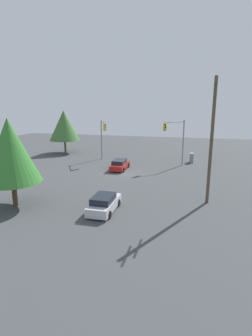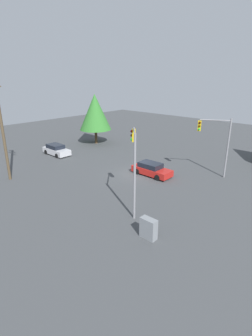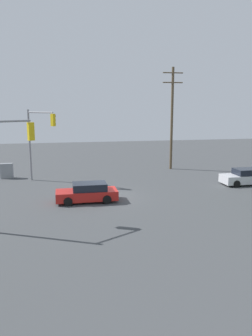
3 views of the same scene
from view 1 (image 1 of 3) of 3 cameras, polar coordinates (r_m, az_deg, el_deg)
ground_plane at (r=34.36m, az=-0.71°, el=-0.92°), size 80.00×80.00×0.00m
sedan_silver at (r=21.94m, az=-4.80°, el=-7.70°), size 4.24×1.91×1.41m
sedan_red at (r=35.72m, az=-1.36°, el=0.73°), size 4.41×1.90×1.38m
traffic_signal_main at (r=41.10m, az=-5.09°, el=7.45°), size 2.94×1.80×6.26m
traffic_signal_cross at (r=37.52m, az=10.87°, el=7.00°), size 2.57×2.76×6.56m
utility_pole_tall at (r=23.65m, az=18.14°, el=5.98°), size 2.20×0.28×10.93m
electrical_cabinet at (r=41.28m, az=14.08°, el=2.17°), size 1.14×0.55×1.45m
tree_corner at (r=23.87m, az=-23.93°, el=3.45°), size 4.86×4.86×7.61m
tree_far at (r=48.91m, az=-13.33°, el=8.99°), size 5.37×5.37×7.66m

